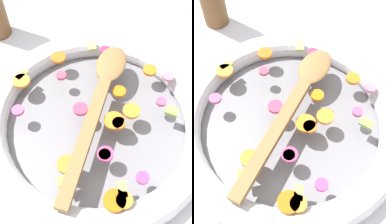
% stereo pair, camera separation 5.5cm
% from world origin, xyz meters
% --- Properties ---
extents(ground_plane, '(4.00, 4.00, 0.00)m').
position_xyz_m(ground_plane, '(0.00, 0.00, 0.00)').
color(ground_plane, silver).
extents(skillet, '(0.43, 0.43, 0.05)m').
position_xyz_m(skillet, '(0.00, 0.00, 0.02)').
color(skillet, slate).
rests_on(skillet, ground_plane).
extents(chopped_vegetables, '(0.32, 0.30, 0.01)m').
position_xyz_m(chopped_vegetables, '(0.00, 0.00, 0.05)').
color(chopped_vegetables, orange).
rests_on(chopped_vegetables, skillet).
extents(wooden_spoon, '(0.13, 0.33, 0.01)m').
position_xyz_m(wooden_spoon, '(-0.01, 0.02, 0.06)').
color(wooden_spoon, olive).
rests_on(wooden_spoon, chopped_vegetables).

